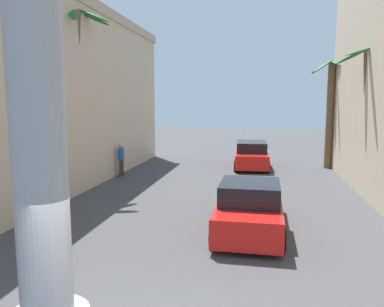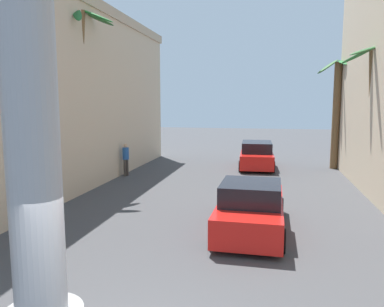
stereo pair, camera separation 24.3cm
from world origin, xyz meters
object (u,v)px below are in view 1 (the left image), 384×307
at_px(palm_tree_mid_left, 73,75).
at_px(pedestrian_far_left, 121,157).
at_px(palm_tree_mid_right, 370,106).
at_px(car_lead, 250,208).
at_px(palm_tree_far_right, 330,106).
at_px(car_far, 251,155).

height_order(palm_tree_mid_left, pedestrian_far_left, palm_tree_mid_left).
distance_m(palm_tree_mid_right, pedestrian_far_left, 12.17).
bearing_deg(car_lead, palm_tree_far_right, 70.52).
bearing_deg(pedestrian_far_left, car_far, 31.22).
bearing_deg(car_far, palm_tree_far_right, 7.30).
relative_size(palm_tree_far_right, pedestrian_far_left, 3.68).
relative_size(car_far, palm_tree_mid_left, 0.59).
relative_size(car_lead, pedestrian_far_left, 2.66).
relative_size(car_far, palm_tree_mid_right, 0.75).
bearing_deg(palm_tree_far_right, pedestrian_far_left, -157.49).
height_order(car_far, pedestrian_far_left, pedestrian_far_left).
distance_m(palm_tree_mid_left, pedestrian_far_left, 5.46).
xyz_separation_m(palm_tree_far_right, palm_tree_mid_left, (-11.92, -8.30, 1.34)).
xyz_separation_m(car_lead, pedestrian_far_left, (-6.99, 7.42, 0.32)).
height_order(car_far, palm_tree_mid_right, palm_tree_mid_right).
height_order(car_far, palm_tree_mid_left, palm_tree_mid_left).
distance_m(palm_tree_far_right, palm_tree_mid_right, 6.47).
bearing_deg(pedestrian_far_left, palm_tree_mid_left, -100.25).
bearing_deg(car_lead, car_far, 91.20).
bearing_deg(palm_tree_mid_right, pedestrian_far_left, 171.36).
height_order(palm_tree_mid_right, pedestrian_far_left, palm_tree_mid_right).
xyz_separation_m(palm_tree_far_right, palm_tree_mid_right, (0.47, -6.45, 0.05)).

